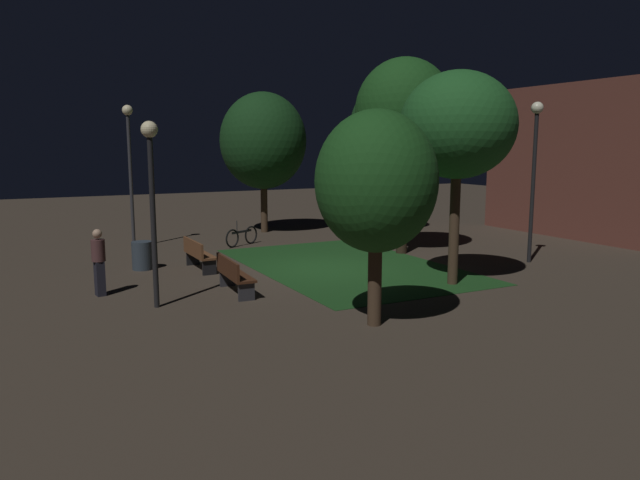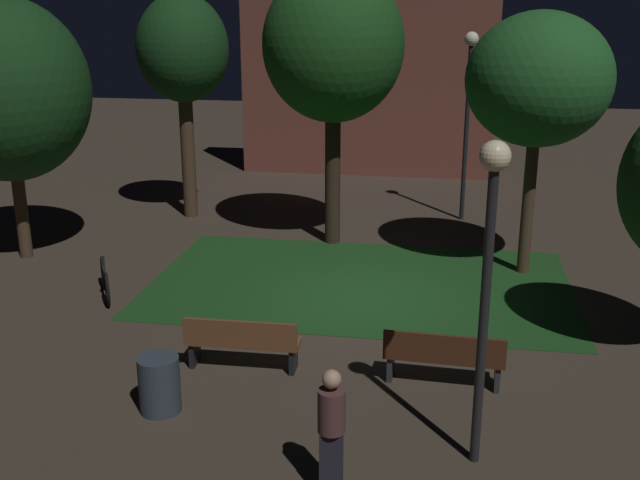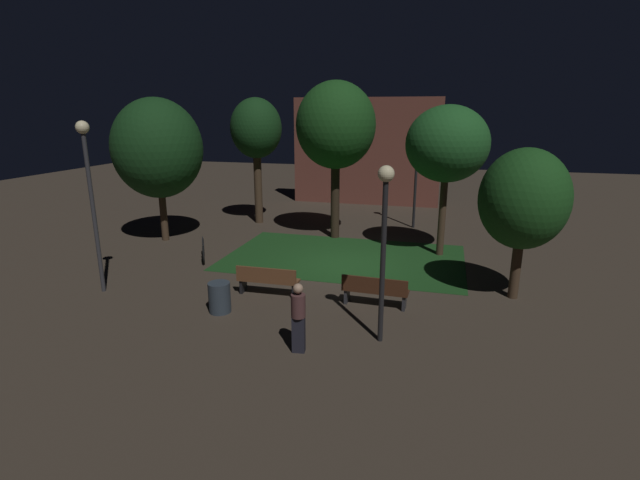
{
  "view_description": "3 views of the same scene",
  "coord_description": "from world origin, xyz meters",
  "views": [
    {
      "loc": [
        15.12,
        -7.79,
        3.55
      ],
      "look_at": [
        0.6,
        -0.39,
        0.98
      ],
      "focal_mm": 33.52,
      "sensor_mm": 36.0,
      "label": 1
    },
    {
      "loc": [
        1.44,
        -13.7,
        5.53
      ],
      "look_at": [
        -0.98,
        0.65,
        0.97
      ],
      "focal_mm": 42.59,
      "sensor_mm": 36.0,
      "label": 2
    },
    {
      "loc": [
        3.19,
        -15.09,
        5.18
      ],
      "look_at": [
        -0.75,
        -0.42,
        0.97
      ],
      "focal_mm": 26.21,
      "sensor_mm": 36.0,
      "label": 3
    }
  ],
  "objects": [
    {
      "name": "building_wall_backdrop",
      "position": [
        -1.22,
        11.43,
        2.96
      ],
      "size": [
        8.28,
        0.8,
        5.92
      ],
      "primitive_type": "cube",
      "color": "brown",
      "rests_on": "ground"
    },
    {
      "name": "tree_tall_center",
      "position": [
        -5.31,
        5.3,
        4.34
      ],
      "size": [
        2.35,
        2.35,
        5.78
      ],
      "color": "#423021",
      "rests_on": "ground"
    },
    {
      "name": "tree_near_wall",
      "position": [
        -7.87,
        1.33,
        3.74
      ],
      "size": [
        3.52,
        3.52,
        5.71
      ],
      "color": "#423021",
      "rests_on": "ground"
    },
    {
      "name": "bench_front_left",
      "position": [
        -1.56,
        -3.24,
        0.48
      ],
      "size": [
        1.81,
        0.51,
        0.88
      ],
      "color": "brown",
      "rests_on": "ground"
    },
    {
      "name": "grass_lawn",
      "position": [
        -0.18,
        0.88,
        0.01
      ],
      "size": [
        8.52,
        5.35,
        0.01
      ],
      "primitive_type": "cube",
      "color": "#194219",
      "rests_on": "ground"
    },
    {
      "name": "bicycle",
      "position": [
        -5.03,
        -0.68,
        0.34
      ],
      "size": [
        0.86,
        1.49,
        0.93
      ],
      "color": "black",
      "rests_on": "ground"
    },
    {
      "name": "tree_right_canopy",
      "position": [
        3.18,
        2.16,
        4.04
      ],
      "size": [
        2.91,
        2.91,
        5.41
      ],
      "color": "#423021",
      "rests_on": "ground"
    },
    {
      "name": "pedestrian",
      "position": [
        0.3,
        -6.15,
        0.85
      ],
      "size": [
        0.32,
        0.32,
        1.61
      ],
      "color": "black",
      "rests_on": "ground"
    },
    {
      "name": "trash_bin",
      "position": [
        -2.37,
        -4.66,
        0.41
      ],
      "size": [
        0.58,
        0.58,
        0.82
      ],
      "primitive_type": "cylinder",
      "color": "#2D3842",
      "rests_on": "ground"
    },
    {
      "name": "tree_left_canopy",
      "position": [
        -1.17,
        3.57,
        4.59
      ],
      "size": [
        3.19,
        3.19,
        6.36
      ],
      "color": "#2D2116",
      "rests_on": "ground"
    },
    {
      "name": "lamp_post_near_wall",
      "position": [
        1.93,
        6.18,
        3.27
      ],
      "size": [
        0.36,
        0.36,
        4.85
      ],
      "color": "black",
      "rests_on": "ground"
    },
    {
      "name": "bench_by_lamp",
      "position": [
        1.56,
        -3.24,
        0.48
      ],
      "size": [
        1.82,
        0.56,
        0.88
      ],
      "color": "#422314",
      "rests_on": "ground"
    },
    {
      "name": "lamp_post_plaza_west",
      "position": [
        1.98,
        -5.17,
        2.81
      ],
      "size": [
        0.36,
        0.36,
        4.08
      ],
      "color": "black",
      "rests_on": "ground"
    },
    {
      "name": "ground_plane",
      "position": [
        0.0,
        0.0,
        0.0
      ],
      "size": [
        60.0,
        60.0,
        0.0
      ],
      "primitive_type": "plane",
      "color": "#3D3328"
    },
    {
      "name": "tree_back_left",
      "position": [
        5.3,
        -1.57,
        2.85
      ],
      "size": [
        2.4,
        2.4,
        4.26
      ],
      "color": "#423021",
      "rests_on": "ground"
    },
    {
      "name": "lamp_post_plaza_east",
      "position": [
        -6.42,
        -4.2,
        3.32
      ],
      "size": [
        0.36,
        0.36,
        4.94
      ],
      "color": "#333338",
      "rests_on": "ground"
    }
  ]
}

